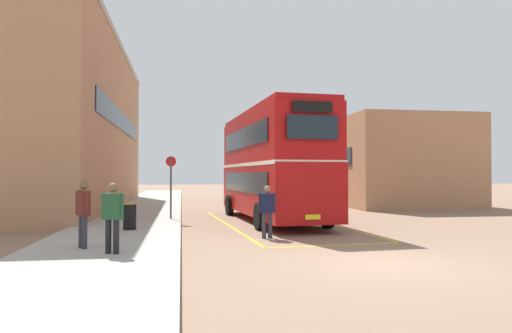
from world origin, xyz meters
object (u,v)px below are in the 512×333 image
at_px(double_decker_bus, 272,163).
at_px(litter_bin, 130,216).
at_px(pedestrian_waiting_near, 83,209).
at_px(bus_stop_sign, 171,181).
at_px(pedestrian_boarding, 267,208).
at_px(pedestrian_waiting_far, 112,213).
at_px(single_deck_bus, 266,179).

bearing_deg(double_decker_bus, litter_bin, -148.25).
distance_m(pedestrian_waiting_near, litter_bin, 4.07).
height_order(pedestrian_waiting_near, bus_stop_sign, bus_stop_sign).
height_order(pedestrian_boarding, pedestrian_waiting_near, pedestrian_waiting_near).
xyz_separation_m(pedestrian_boarding, bus_stop_sign, (-3.14, 5.61, 0.78)).
relative_size(double_decker_bus, bus_stop_sign, 3.92).
bearing_deg(pedestrian_waiting_far, pedestrian_waiting_near, 131.87).
bearing_deg(pedestrian_waiting_far, bus_stop_sign, 82.17).
relative_size(double_decker_bus, pedestrian_boarding, 6.24).
xyz_separation_m(pedestrian_waiting_far, litter_bin, (-0.12, 4.93, -0.52)).
bearing_deg(pedestrian_waiting_near, litter_bin, 79.39).
bearing_deg(double_decker_bus, pedestrian_boarding, -102.58).
bearing_deg(litter_bin, pedestrian_waiting_near, -100.61).
bearing_deg(double_decker_bus, pedestrian_waiting_far, -123.29).
relative_size(single_deck_bus, bus_stop_sign, 3.28).
xyz_separation_m(single_deck_bus, bus_stop_sign, (-7.40, -17.71, 0.11)).
bearing_deg(pedestrian_waiting_near, pedestrian_waiting_far, -48.13).
bearing_deg(bus_stop_sign, litter_bin, -109.47).
bearing_deg(pedestrian_waiting_far, pedestrian_boarding, 34.95).
height_order(single_deck_bus, bus_stop_sign, single_deck_bus).
distance_m(pedestrian_waiting_near, bus_stop_sign, 7.96).
distance_m(double_decker_bus, single_deck_bus, 18.19).
distance_m(litter_bin, bus_stop_sign, 4.09).
bearing_deg(pedestrian_boarding, pedestrian_waiting_near, -158.37).
xyz_separation_m(single_deck_bus, pedestrian_boarding, (-4.26, -23.32, -0.67)).
bearing_deg(litter_bin, pedestrian_waiting_far, -88.57).
bearing_deg(bus_stop_sign, single_deck_bus, 67.32).
height_order(double_decker_bus, pedestrian_boarding, double_decker_bus).
xyz_separation_m(double_decker_bus, litter_bin, (-5.66, -3.50, -1.92)).
height_order(single_deck_bus, litter_bin, single_deck_bus).
relative_size(single_deck_bus, litter_bin, 9.66).
bearing_deg(single_deck_bus, pedestrian_waiting_near, -110.43).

